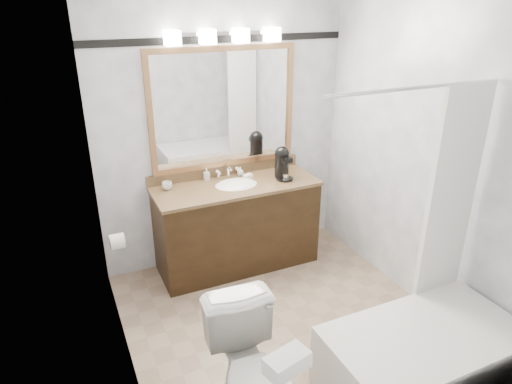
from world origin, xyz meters
TOP-DOWN VIEW (x-y plane):
  - room at (0.00, 0.00)m, footprint 2.42×2.62m
  - vanity at (0.00, 1.02)m, footprint 1.53×0.58m
  - mirror at (0.00, 1.28)m, footprint 1.40×0.04m
  - vanity_light_bar at (0.00, 1.23)m, footprint 1.02×0.14m
  - accent_stripe at (0.00, 1.29)m, footprint 2.40×0.01m
  - bathtub at (0.55, -0.90)m, footprint 1.30×0.75m
  - tp_roll at (-1.14, 0.66)m, footprint 0.11×0.12m
  - toilet at (-0.61, -0.75)m, footprint 0.49×0.80m
  - tissue_box at (-0.61, -1.12)m, footprint 0.24×0.17m
  - coffee_maker at (0.46, 0.99)m, footprint 0.16×0.20m
  - cup_left at (-0.61, 1.16)m, footprint 0.10×0.10m
  - soap_bottle_a at (-0.21, 1.23)m, footprint 0.05×0.05m
  - soap_bottle_b at (0.12, 1.21)m, footprint 0.08×0.08m
  - soap_bar at (0.17, 1.13)m, footprint 0.10×0.08m

SIDE VIEW (x-z plane):
  - bathtub at x=0.55m, z-range -0.70..1.26m
  - toilet at x=-0.61m, z-range 0.00..0.79m
  - vanity at x=0.00m, z-range -0.04..0.93m
  - tp_roll at x=-1.14m, z-range 0.64..0.76m
  - tissue_box at x=-0.61m, z-range 0.79..0.88m
  - soap_bar at x=0.17m, z-range 0.85..0.88m
  - cup_left at x=-0.61m, z-range 0.85..0.92m
  - soap_bottle_b at x=0.12m, z-range 0.85..0.94m
  - soap_bottle_a at x=-0.21m, z-range 0.85..0.96m
  - coffee_maker at x=0.46m, z-range 0.85..1.16m
  - room at x=0.00m, z-range -0.01..2.51m
  - mirror at x=0.00m, z-range 0.95..2.05m
  - accent_stripe at x=0.00m, z-range 2.07..2.13m
  - vanity_light_bar at x=0.00m, z-range 2.07..2.19m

